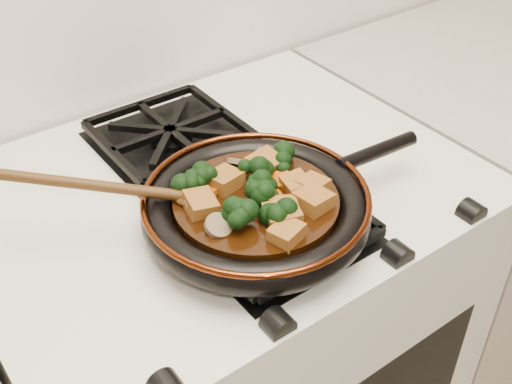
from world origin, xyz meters
TOP-DOWN VIEW (x-y plane):
  - stove at (0.00, 1.69)m, footprint 0.76×0.60m
  - burner_grate_front at (0.00, 1.55)m, footprint 0.23×0.23m
  - burner_grate_back at (0.00, 1.83)m, footprint 0.23×0.23m
  - skillet at (-0.02, 1.56)m, footprint 0.44×0.31m
  - braising_sauce at (-0.02, 1.56)m, footprint 0.22×0.22m
  - tofu_cube_0 at (0.05, 1.53)m, footprint 0.04×0.04m
  - tofu_cube_1 at (0.03, 1.61)m, footprint 0.05×0.05m
  - tofu_cube_2 at (-0.01, 1.52)m, footprint 0.05×0.05m
  - tofu_cube_3 at (0.04, 1.55)m, footprint 0.04×0.04m
  - tofu_cube_4 at (-0.09, 1.59)m, footprint 0.05×0.05m
  - tofu_cube_5 at (-0.04, 1.61)m, footprint 0.05×0.05m
  - tofu_cube_6 at (-0.02, 1.51)m, footprint 0.06×0.05m
  - tofu_cube_7 at (0.03, 1.61)m, footprint 0.05×0.05m
  - tofu_cube_8 at (-0.04, 1.48)m, footprint 0.05×0.04m
  - tofu_cube_9 at (0.03, 1.51)m, footprint 0.05×0.05m
  - broccoli_floret_0 at (0.00, 1.60)m, footprint 0.08×0.08m
  - broccoli_floret_1 at (-0.08, 1.63)m, footprint 0.08×0.08m
  - broccoli_floret_2 at (-0.02, 1.51)m, footprint 0.09×0.09m
  - broccoli_floret_3 at (-0.07, 1.62)m, footprint 0.07×0.08m
  - broccoli_floret_4 at (-0.00, 1.55)m, footprint 0.08×0.09m
  - broccoli_floret_5 at (-0.02, 1.56)m, footprint 0.08×0.08m
  - broccoli_floret_6 at (-0.07, 1.54)m, footprint 0.08×0.08m
  - broccoli_floret_7 at (0.05, 1.60)m, footprint 0.07×0.07m
  - carrot_coin_0 at (-0.00, 1.55)m, footprint 0.03×0.03m
  - carrot_coin_1 at (-0.07, 1.61)m, footprint 0.03×0.03m
  - carrot_coin_2 at (0.04, 1.52)m, footprint 0.03×0.03m
  - carrot_coin_3 at (0.03, 1.57)m, footprint 0.03×0.03m
  - mushroom_slice_0 at (0.01, 1.64)m, footprint 0.05×0.05m
  - mushroom_slice_1 at (-0.09, 1.59)m, footprint 0.05×0.05m
  - mushroom_slice_2 at (-0.10, 1.54)m, footprint 0.04×0.04m
  - mushroom_slice_3 at (-0.09, 1.60)m, footprint 0.05×0.05m
  - wooden_spoon at (-0.15, 1.65)m, footprint 0.16×0.11m

SIDE VIEW (x-z plane):
  - stove at x=0.00m, z-range 0.00..0.90m
  - burner_grate_front at x=0.00m, z-range 0.90..0.93m
  - burner_grate_back at x=0.00m, z-range 0.90..0.93m
  - skillet at x=-0.02m, z-range 0.92..0.97m
  - braising_sauce at x=-0.02m, z-range 0.94..0.96m
  - carrot_coin_0 at x=0.00m, z-range 0.95..0.98m
  - carrot_coin_1 at x=-0.07m, z-range 0.96..0.97m
  - carrot_coin_2 at x=0.04m, z-range 0.96..0.97m
  - carrot_coin_3 at x=0.03m, z-range 0.96..0.97m
  - mushroom_slice_0 at x=0.01m, z-range 0.95..0.98m
  - mushroom_slice_1 at x=-0.09m, z-range 0.95..0.98m
  - mushroom_slice_2 at x=-0.10m, z-range 0.95..0.98m
  - mushroom_slice_3 at x=-0.09m, z-range 0.95..0.98m
  - tofu_cube_3 at x=0.04m, z-range 0.95..0.98m
  - tofu_cube_0 at x=0.05m, z-range 0.95..0.98m
  - tofu_cube_2 at x=-0.01m, z-range 0.95..0.98m
  - tofu_cube_1 at x=0.03m, z-range 0.96..0.98m
  - tofu_cube_8 at x=-0.04m, z-range 0.96..0.98m
  - tofu_cube_7 at x=0.03m, z-range 0.95..0.98m
  - tofu_cube_9 at x=0.03m, z-range 0.95..0.98m
  - broccoli_floret_7 at x=0.05m, z-range 0.94..1.00m
  - tofu_cube_5 at x=-0.04m, z-range 0.95..0.98m
  - tofu_cube_4 at x=-0.09m, z-range 0.95..0.98m
  - tofu_cube_6 at x=-0.02m, z-range 0.95..0.98m
  - broccoli_floret_2 at x=-0.02m, z-range 0.94..1.00m
  - broccoli_floret_1 at x=-0.08m, z-range 0.94..1.00m
  - broccoli_floret_5 at x=-0.02m, z-range 0.94..1.00m
  - broccoli_floret_6 at x=-0.07m, z-range 0.93..1.01m
  - broccoli_floret_4 at x=0.00m, z-range 0.93..1.01m
  - broccoli_floret_3 at x=-0.07m, z-range 0.93..1.01m
  - broccoli_floret_0 at x=0.00m, z-range 0.93..1.01m
  - wooden_spoon at x=-0.15m, z-range 0.85..1.11m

